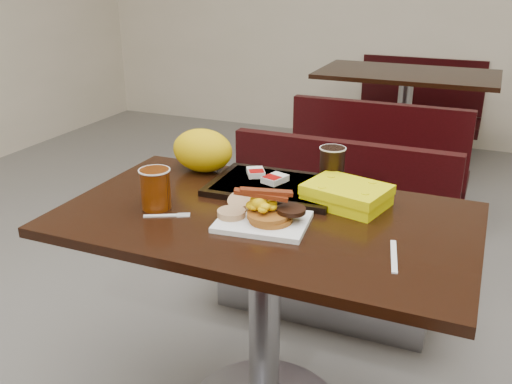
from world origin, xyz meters
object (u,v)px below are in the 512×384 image
at_px(pancake_stack, 271,217).
at_px(fork, 160,216).
at_px(bench_far_s, 383,155).
at_px(bench_near_n, 327,237).
at_px(coffee_cup_near, 156,189).
at_px(paper_bag, 203,150).
at_px(hashbrown_sleeve_left, 256,172).
at_px(coffee_cup_far, 332,164).
at_px(clamshell, 347,195).
at_px(table_far, 402,125).
at_px(tray, 275,186).
at_px(hashbrown_sleeve_right, 275,179).
at_px(platter, 263,222).
at_px(bench_far_n, 417,106).
at_px(table_near, 265,323).
at_px(knife, 394,256).

bearing_deg(pancake_stack, fork, -168.28).
relative_size(bench_far_s, pancake_stack, 8.17).
bearing_deg(bench_near_n, coffee_cup_near, -112.24).
bearing_deg(paper_bag, hashbrown_sleeve_left, -5.31).
xyz_separation_m(coffee_cup_far, clamshell, (0.09, -0.14, -0.04)).
xyz_separation_m(fork, paper_bag, (-0.07, 0.40, 0.07)).
bearing_deg(table_far, tray, -91.15).
bearing_deg(bench_far_s, clamshell, -83.48).
xyz_separation_m(bench_far_s, coffee_cup_near, (-0.32, -1.98, 0.45)).
bearing_deg(table_far, hashbrown_sleeve_right, -91.27).
distance_m(bench_near_n, pancake_stack, 0.87).
bearing_deg(platter, hashbrown_sleeve_right, 97.95).
xyz_separation_m(hashbrown_sleeve_left, paper_bag, (-0.21, 0.02, 0.05)).
xyz_separation_m(table_far, fork, (-0.28, -2.73, 0.38)).
bearing_deg(fork, table_far, 57.33).
bearing_deg(tray, hashbrown_sleeve_right, 110.96).
height_order(hashbrown_sleeve_left, clamshell, clamshell).
xyz_separation_m(platter, coffee_cup_far, (0.09, 0.37, 0.07)).
relative_size(bench_far_n, hashbrown_sleeve_left, 13.42).
relative_size(hashbrown_sleeve_left, coffee_cup_far, 0.67).
distance_m(tray, coffee_cup_far, 0.20).
xyz_separation_m(platter, tray, (-0.07, 0.27, 0.00)).
bearing_deg(hashbrown_sleeve_left, hashbrown_sleeve_right, -54.17).
distance_m(table_near, coffee_cup_far, 0.56).
relative_size(knife, tray, 0.42).
bearing_deg(coffee_cup_near, table_far, 83.21).
relative_size(platter, tray, 0.61).
relative_size(table_near, bench_far_s, 1.20).
distance_m(coffee_cup_near, paper_bag, 0.35).
height_order(bench_near_n, table_far, table_far).
bearing_deg(platter, hashbrown_sleeve_left, 109.83).
bearing_deg(paper_bag, knife, -27.37).
bearing_deg(bench_far_n, pancake_stack, -89.29).
relative_size(pancake_stack, tray, 0.30).
bearing_deg(tray, platter, -78.15).
height_order(table_far, pancake_stack, pancake_stack).
bearing_deg(fork, coffee_cup_near, 103.90).
xyz_separation_m(platter, coffee_cup_near, (-0.34, -0.02, 0.05)).
xyz_separation_m(tray, hashbrown_sleeve_right, (-0.01, 0.01, 0.02)).
height_order(platter, knife, platter).
relative_size(table_near, hashbrown_sleeve_left, 16.10).
distance_m(tray, hashbrown_sleeve_right, 0.02).
xyz_separation_m(platter, knife, (0.37, -0.05, -0.01)).
height_order(table_near, fork, fork).
height_order(fork, paper_bag, paper_bag).
xyz_separation_m(table_near, coffee_cup_far, (0.11, 0.31, 0.45)).
height_order(bench_near_n, paper_bag, paper_bag).
distance_m(platter, fork, 0.30).
height_order(table_far, paper_bag, paper_bag).
height_order(bench_far_n, platter, platter).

